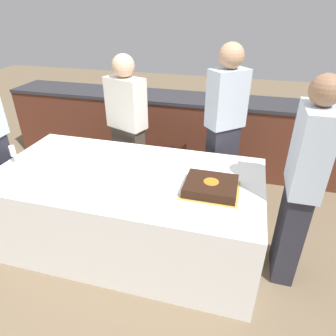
% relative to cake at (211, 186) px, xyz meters
% --- Properties ---
extents(ground_plane, '(14.00, 14.00, 0.00)m').
position_rel_cake_xyz_m(ground_plane, '(-0.69, 0.07, -0.77)').
color(ground_plane, '#7A664C').
extents(back_counter, '(4.40, 0.58, 0.92)m').
position_rel_cake_xyz_m(back_counter, '(-0.69, 1.70, -0.31)').
color(back_counter, '#5B2D1E').
rests_on(back_counter, ground_plane).
extents(dining_table, '(2.19, 1.11, 0.73)m').
position_rel_cake_xyz_m(dining_table, '(-0.69, 0.07, -0.40)').
color(dining_table, white).
rests_on(dining_table, ground_plane).
extents(cake, '(0.42, 0.36, 0.08)m').
position_rel_cake_xyz_m(cake, '(0.00, 0.00, 0.00)').
color(cake, gold).
rests_on(cake, dining_table).
extents(plate_stack, '(0.19, 0.19, 0.04)m').
position_rel_cake_xyz_m(plate_stack, '(-1.24, -0.01, -0.02)').
color(plate_stack, white).
rests_on(plate_stack, dining_table).
extents(wine_glass, '(0.06, 0.06, 0.16)m').
position_rel_cake_xyz_m(wine_glass, '(-1.70, -0.01, 0.07)').
color(wine_glass, white).
rests_on(wine_glass, dining_table).
extents(side_plate_near_cake, '(0.18, 0.18, 0.00)m').
position_rel_cake_xyz_m(side_plate_near_cake, '(-0.07, 0.30, -0.03)').
color(side_plate_near_cake, white).
rests_on(side_plate_near_cake, dining_table).
extents(utensil_pile, '(0.14, 0.11, 0.02)m').
position_rel_cake_xyz_m(utensil_pile, '(-0.77, -0.36, -0.03)').
color(utensil_pile, white).
rests_on(utensil_pile, dining_table).
extents(person_cutting_cake, '(0.39, 0.38, 1.66)m').
position_rel_cake_xyz_m(person_cutting_cake, '(0.00, 0.85, 0.11)').
color(person_cutting_cake, '#282833').
rests_on(person_cutting_cake, ground_plane).
extents(person_seated_right, '(0.20, 0.39, 1.60)m').
position_rel_cake_xyz_m(person_seated_right, '(0.62, 0.07, 0.06)').
color(person_seated_right, '#282833').
rests_on(person_seated_right, ground_plane).
extents(person_standing_back, '(0.44, 0.33, 1.53)m').
position_rel_cake_xyz_m(person_standing_back, '(-0.99, 0.85, 0.03)').
color(person_standing_back, '#4C4238').
rests_on(person_standing_back, ground_plane).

